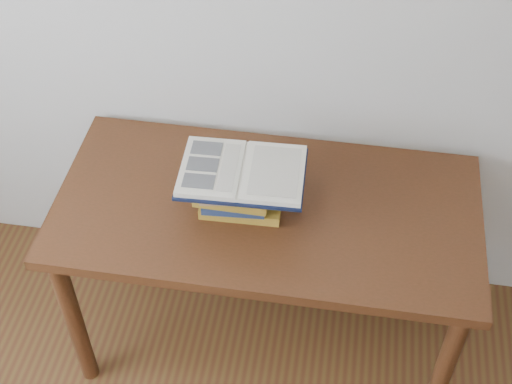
# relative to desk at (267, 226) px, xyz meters

# --- Properties ---
(desk) EXTENTS (1.34, 0.67, 0.72)m
(desk) POSITION_rel_desk_xyz_m (0.00, 0.00, 0.00)
(desk) COLOR #492312
(desk) RESTS_ON ground
(book_stack) EXTENTS (0.26, 0.20, 0.15)m
(book_stack) POSITION_rel_desk_xyz_m (-0.09, -0.01, 0.17)
(book_stack) COLOR #B88E2A
(book_stack) RESTS_ON desk
(open_book) EXTENTS (0.38, 0.27, 0.03)m
(open_book) POSITION_rel_desk_xyz_m (-0.07, -0.02, 0.26)
(open_book) COLOR black
(open_book) RESTS_ON book_stack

